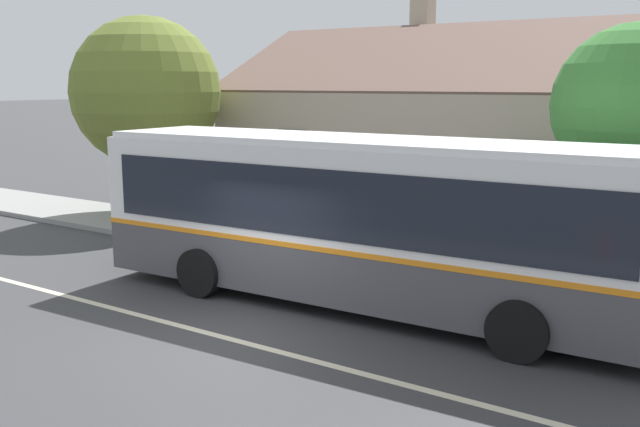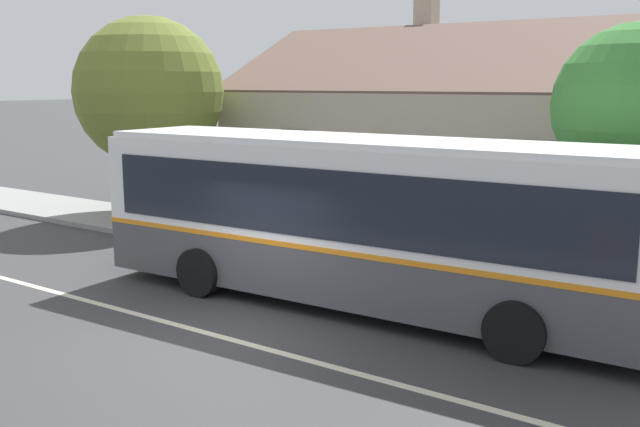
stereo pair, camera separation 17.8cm
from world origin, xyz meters
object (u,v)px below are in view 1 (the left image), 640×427
at_px(street_tree_primary, 636,107).
at_px(bench_by_building, 187,215).
at_px(transit_bus, 363,217).
at_px(street_tree_secondary, 146,92).

bearing_deg(street_tree_primary, bench_by_building, -174.73).
distance_m(transit_bus, street_tree_primary, 5.97).
relative_size(transit_bus, street_tree_secondary, 1.78).
distance_m(transit_bus, street_tree_secondary, 11.46).
bearing_deg(transit_bus, street_tree_secondary, 158.28).
xyz_separation_m(transit_bus, street_tree_secondary, (-10.44, 4.16, 2.25)).
xyz_separation_m(transit_bus, street_tree_primary, (4.03, 3.88, 2.07)).
distance_m(street_tree_primary, street_tree_secondary, 14.47).
bearing_deg(bench_by_building, street_tree_secondary, 155.47).
bearing_deg(bench_by_building, transit_bus, -20.59).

